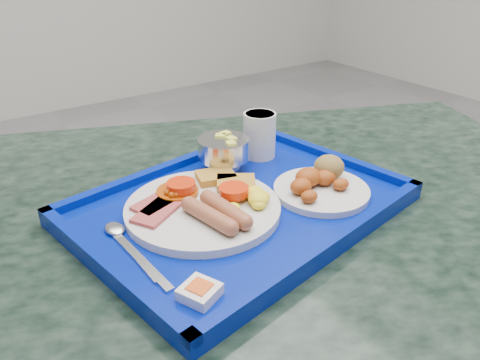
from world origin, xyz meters
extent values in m
cube|color=black|center=(-0.44, -0.17, 0.80)|extent=(1.55, 1.32, 0.04)
cube|color=#03188F|center=(-0.43, -0.18, 0.83)|extent=(0.55, 0.44, 0.02)
cube|color=#03188F|center=(-0.46, -0.01, 0.85)|extent=(0.49, 0.10, 0.01)
cube|color=#03188F|center=(-0.40, -0.35, 0.85)|extent=(0.49, 0.10, 0.01)
cube|color=#03188F|center=(-0.20, -0.14, 0.85)|extent=(0.07, 0.36, 0.01)
cube|color=#03188F|center=(-0.67, -0.21, 0.85)|extent=(0.07, 0.36, 0.01)
cylinder|color=silver|center=(-0.50, -0.17, 0.85)|extent=(0.24, 0.24, 0.01)
cube|color=#B7494A|center=(-0.55, -0.13, 0.86)|extent=(0.09, 0.07, 0.01)
cube|color=#B7494A|center=(-0.56, -0.15, 0.86)|extent=(0.09, 0.08, 0.01)
cylinder|color=#AE4307|center=(-0.51, -0.12, 0.86)|extent=(0.07, 0.07, 0.01)
sphere|color=#AE4307|center=(-0.52, -0.12, 0.86)|extent=(0.01, 0.01, 0.01)
sphere|color=#AE4307|center=(-0.51, -0.10, 0.86)|extent=(0.01, 0.01, 0.01)
sphere|color=#AE4307|center=(-0.50, -0.12, 0.86)|extent=(0.01, 0.01, 0.01)
sphere|color=#AE4307|center=(-0.51, -0.14, 0.86)|extent=(0.01, 0.01, 0.01)
sphere|color=#AE4307|center=(-0.51, -0.13, 0.86)|extent=(0.01, 0.01, 0.01)
sphere|color=#AE4307|center=(-0.49, -0.12, 0.86)|extent=(0.01, 0.01, 0.01)
sphere|color=#AE4307|center=(-0.50, -0.11, 0.86)|extent=(0.01, 0.01, 0.01)
sphere|color=#AE4307|center=(-0.51, -0.13, 0.86)|extent=(0.01, 0.01, 0.01)
sphere|color=#AE4307|center=(-0.52, -0.12, 0.86)|extent=(0.01, 0.01, 0.01)
sphere|color=#AE4307|center=(-0.50, -0.13, 0.86)|extent=(0.01, 0.01, 0.01)
sphere|color=#AE4307|center=(-0.52, -0.13, 0.86)|extent=(0.01, 0.01, 0.01)
sphere|color=#AE4307|center=(-0.52, -0.13, 0.86)|extent=(0.01, 0.01, 0.01)
sphere|color=#AE4307|center=(-0.53, -0.12, 0.86)|extent=(0.01, 0.01, 0.01)
sphere|color=#AE4307|center=(-0.52, -0.13, 0.86)|extent=(0.01, 0.01, 0.01)
sphere|color=#AE4307|center=(-0.53, -0.13, 0.86)|extent=(0.01, 0.01, 0.01)
cube|color=#AA792A|center=(-0.44, -0.11, 0.86)|extent=(0.07, 0.06, 0.01)
cube|color=#AA792A|center=(-0.42, -0.15, 0.86)|extent=(0.08, 0.07, 0.01)
cylinder|color=brown|center=(-0.51, -0.22, 0.87)|extent=(0.04, 0.09, 0.02)
cylinder|color=brown|center=(-0.49, -0.22, 0.87)|extent=(0.03, 0.09, 0.02)
ellipsoid|color=yellow|center=(-0.42, -0.21, 0.86)|extent=(0.03, 0.03, 0.02)
ellipsoid|color=yellow|center=(-0.45, -0.17, 0.86)|extent=(0.03, 0.03, 0.02)
ellipsoid|color=yellow|center=(-0.45, -0.18, 0.86)|extent=(0.03, 0.03, 0.02)
ellipsoid|color=yellow|center=(-0.43, -0.18, 0.86)|extent=(0.02, 0.02, 0.01)
ellipsoid|color=yellow|center=(-0.47, -0.21, 0.86)|extent=(0.02, 0.02, 0.01)
ellipsoid|color=yellow|center=(-0.43, -0.23, 0.86)|extent=(0.02, 0.02, 0.01)
ellipsoid|color=yellow|center=(-0.42, -0.20, 0.86)|extent=(0.03, 0.03, 0.02)
ellipsoid|color=yellow|center=(-0.43, -0.22, 0.86)|extent=(0.03, 0.03, 0.02)
ellipsoid|color=yellow|center=(-0.42, -0.21, 0.86)|extent=(0.03, 0.03, 0.02)
cylinder|color=#B81C04|center=(-0.51, -0.12, 0.87)|extent=(0.05, 0.05, 0.01)
cylinder|color=#B81C04|center=(-0.45, -0.18, 0.87)|extent=(0.05, 0.05, 0.01)
cylinder|color=silver|center=(-0.31, -0.23, 0.85)|extent=(0.16, 0.16, 0.01)
ellipsoid|color=#A34413|center=(-0.29, -0.25, 0.86)|extent=(0.03, 0.02, 0.02)
ellipsoid|color=#A34413|center=(-0.29, -0.22, 0.86)|extent=(0.04, 0.03, 0.03)
ellipsoid|color=#A34413|center=(-0.32, -0.21, 0.87)|extent=(0.05, 0.04, 0.03)
ellipsoid|color=#A34413|center=(-0.35, -0.22, 0.86)|extent=(0.04, 0.03, 0.03)
ellipsoid|color=#A34413|center=(-0.36, -0.25, 0.86)|extent=(0.03, 0.02, 0.02)
ellipsoid|color=olive|center=(-0.27, -0.21, 0.87)|extent=(0.05, 0.05, 0.04)
cylinder|color=silver|center=(-0.39, -0.07, 0.84)|extent=(0.06, 0.06, 0.01)
cylinder|color=silver|center=(-0.39, -0.07, 0.86)|extent=(0.02, 0.02, 0.02)
cylinder|color=silver|center=(-0.39, -0.07, 0.88)|extent=(0.09, 0.09, 0.04)
cube|color=#E1E557|center=(-0.37, -0.05, 0.90)|extent=(0.02, 0.02, 0.01)
cube|color=#E1E557|center=(-0.39, -0.09, 0.90)|extent=(0.02, 0.02, 0.01)
cube|color=#E1E557|center=(-0.38, -0.07, 0.90)|extent=(0.02, 0.02, 0.01)
cube|color=#E1E557|center=(-0.39, -0.05, 0.90)|extent=(0.02, 0.02, 0.01)
cylinder|color=silver|center=(-0.30, -0.05, 0.88)|extent=(0.06, 0.06, 0.09)
cylinder|color=orange|center=(-0.30, -0.05, 0.92)|extent=(0.05, 0.05, 0.01)
cube|color=silver|center=(-0.63, -0.22, 0.84)|extent=(0.01, 0.12, 0.00)
ellipsoid|color=silver|center=(-0.63, -0.14, 0.84)|extent=(0.03, 0.04, 0.01)
cube|color=silver|center=(-0.63, -0.22, 0.84)|extent=(0.02, 0.17, 0.00)
cube|color=white|center=(-0.60, -0.33, 0.85)|extent=(0.05, 0.05, 0.01)
cube|color=#F4561B|center=(-0.60, -0.33, 0.86)|extent=(0.03, 0.03, 0.00)
camera|label=1|loc=(-0.80, -0.70, 1.22)|focal=35.00mm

